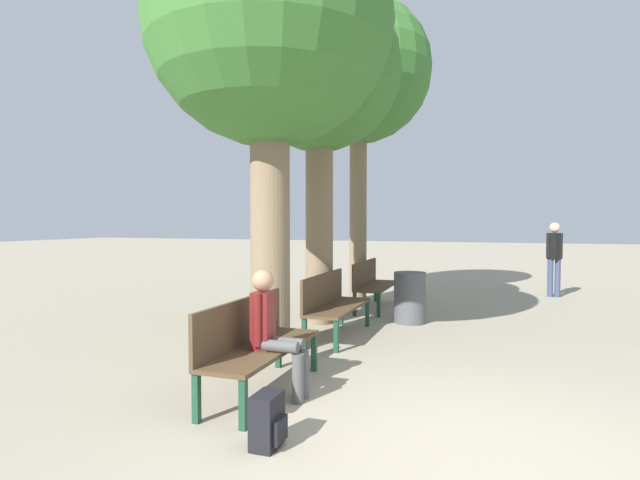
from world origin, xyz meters
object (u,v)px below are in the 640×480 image
(tree_row_2, at_px, (358,73))
(bench_row_1, at_px, (332,301))
(bench_row_0, at_px, (254,339))
(person_seated, at_px, (274,329))
(bench_row_2, at_px, (372,281))
(trash_bin, at_px, (410,298))
(tree_row_1, at_px, (319,74))
(tree_row_0, at_px, (269,26))
(pedestrian_mid, at_px, (554,254))
(backpack, at_px, (268,421))

(tree_row_2, bearing_deg, bench_row_1, -81.52)
(bench_row_0, distance_m, person_seated, 0.29)
(bench_row_2, xyz_separation_m, trash_bin, (0.95, -1.19, -0.11))
(bench_row_2, bearing_deg, tree_row_1, -107.22)
(trash_bin, bearing_deg, tree_row_1, -161.41)
(bench_row_0, xyz_separation_m, tree_row_0, (-0.52, 1.53, 3.76))
(tree_row_2, bearing_deg, person_seated, -82.87)
(bench_row_1, relative_size, bench_row_2, 1.00)
(person_seated, bearing_deg, pedestrian_mid, 67.45)
(bench_row_0, bearing_deg, bench_row_2, 90.00)
(tree_row_0, height_order, tree_row_1, tree_row_0)
(pedestrian_mid, distance_m, trash_bin, 4.89)
(backpack, bearing_deg, tree_row_2, 99.33)
(backpack, distance_m, pedestrian_mid, 9.66)
(bench_row_1, relative_size, tree_row_0, 0.30)
(bench_row_2, relative_size, person_seated, 1.45)
(bench_row_2, bearing_deg, person_seated, -87.28)
(tree_row_1, height_order, tree_row_2, tree_row_2)
(tree_row_1, height_order, pedestrian_mid, tree_row_1)
(tree_row_0, height_order, pedestrian_mid, tree_row_0)
(tree_row_0, bearing_deg, trash_bin, 59.38)
(bench_row_2, bearing_deg, backpack, -84.01)
(bench_row_0, height_order, bench_row_2, same)
(pedestrian_mid, bearing_deg, tree_row_0, -122.42)
(tree_row_0, bearing_deg, person_seated, -64.17)
(tree_row_0, xyz_separation_m, tree_row_1, (0.00, 2.00, -0.08))
(bench_row_2, relative_size, tree_row_2, 0.28)
(tree_row_1, relative_size, tree_row_2, 0.86)
(bench_row_1, height_order, backpack, bench_row_1)
(person_seated, distance_m, trash_bin, 4.16)
(bench_row_2, distance_m, backpack, 6.34)
(bench_row_0, height_order, tree_row_1, tree_row_1)
(pedestrian_mid, bearing_deg, tree_row_1, -132.43)
(bench_row_0, relative_size, pedestrian_mid, 1.07)
(bench_row_0, bearing_deg, bench_row_1, 90.00)
(bench_row_1, distance_m, person_seated, 2.69)
(tree_row_1, bearing_deg, bench_row_2, 72.78)
(person_seated, relative_size, trash_bin, 1.45)
(tree_row_0, distance_m, backpack, 5.01)
(bench_row_2, height_order, pedestrian_mid, pedestrian_mid)
(pedestrian_mid, bearing_deg, bench_row_1, -123.62)
(bench_row_2, xyz_separation_m, pedestrian_mid, (3.63, 2.86, 0.44))
(person_seated, xyz_separation_m, backpack, (0.41, -1.01, -0.48))
(bench_row_1, distance_m, tree_row_2, 5.68)
(bench_row_1, height_order, tree_row_2, tree_row_2)
(person_seated, xyz_separation_m, trash_bin, (0.70, 4.09, -0.24))
(tree_row_0, bearing_deg, bench_row_0, -71.06)
(backpack, bearing_deg, bench_row_0, 121.25)
(bench_row_1, relative_size, tree_row_1, 0.32)
(backpack, xyz_separation_m, trash_bin, (0.29, 5.11, 0.23))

